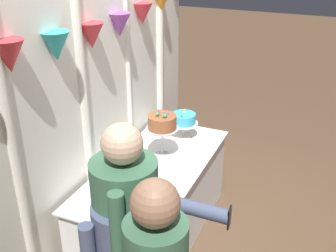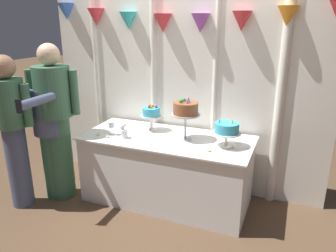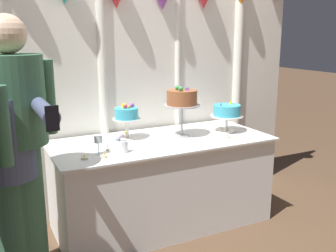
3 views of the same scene
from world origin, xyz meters
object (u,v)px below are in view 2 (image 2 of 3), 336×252
(wine_glass, at_px, (111,125))
(cake_display_center, at_px, (186,109))
(tealight_near_left, at_px, (108,137))
(guest_man_pink_jacket, at_px, (12,126))
(tealight_far_left, at_px, (99,135))
(guest_girl_blue_dress, at_px, (51,131))
(cake_display_rightmost, at_px, (227,129))
(flower_vase, at_px, (124,132))
(guest_man_dark_suit, at_px, (56,118))
(cake_display_leftmost, at_px, (151,113))
(tealight_far_right, at_px, (208,150))
(cake_table, at_px, (167,169))
(tealight_near_right, at_px, (122,133))

(wine_glass, bearing_deg, cake_display_center, 12.53)
(tealight_near_left, xyz_separation_m, guest_man_pink_jacket, (-0.85, -0.42, 0.14))
(tealight_far_left, bearing_deg, guest_girl_blue_dress, -162.76)
(cake_display_rightmost, bearing_deg, flower_vase, -170.70)
(cake_display_rightmost, bearing_deg, wine_glass, -173.55)
(guest_man_dark_suit, bearing_deg, wine_glass, 19.53)
(cake_display_leftmost, height_order, guest_man_pink_jacket, guest_man_pink_jacket)
(tealight_far_left, distance_m, tealight_far_right, 1.21)
(cake_table, distance_m, tealight_near_right, 0.63)
(tealight_near_right, bearing_deg, wine_glass, -140.89)
(flower_vase, bearing_deg, cake_table, 24.72)
(cake_display_leftmost, xyz_separation_m, cake_display_rightmost, (0.88, -0.16, -0.02))
(flower_vase, xyz_separation_m, guest_man_pink_jacket, (-1.01, -0.49, 0.09))
(cake_table, distance_m, cake_display_center, 0.72)
(cake_display_leftmost, distance_m, tealight_far_left, 0.61)
(cake_table, xyz_separation_m, guest_girl_blue_dress, (-1.20, -0.38, 0.41))
(wine_glass, height_order, guest_man_pink_jacket, guest_man_pink_jacket)
(cake_display_rightmost, height_order, tealight_far_right, cake_display_rightmost)
(cake_display_rightmost, distance_m, tealight_near_right, 1.14)
(guest_man_dark_suit, height_order, guest_man_pink_jacket, guest_man_dark_suit)
(cake_table, height_order, cake_display_rightmost, cake_display_rightmost)
(cake_table, distance_m, guest_man_dark_suit, 1.31)
(cake_table, height_order, guest_man_dark_suit, guest_man_dark_suit)
(cake_table, bearing_deg, cake_display_leftmost, 148.92)
(cake_display_center, distance_m, tealight_near_right, 0.76)
(cake_table, height_order, guest_man_pink_jacket, guest_man_pink_jacket)
(cake_display_center, bearing_deg, wine_glass, -167.47)
(tealight_far_right, bearing_deg, cake_display_rightmost, 57.65)
(wine_glass, distance_m, guest_man_pink_jacket, 0.99)
(flower_vase, bearing_deg, guest_girl_blue_dress, -166.52)
(tealight_near_left, bearing_deg, flower_vase, 22.11)
(cake_display_rightmost, relative_size, tealight_near_right, 7.71)
(flower_vase, distance_m, guest_man_dark_suit, 0.76)
(cake_table, distance_m, guest_man_pink_jacket, 1.65)
(cake_display_rightmost, distance_m, flower_vase, 1.06)
(cake_display_center, xyz_separation_m, tealight_far_left, (-0.90, -0.24, -0.31))
(guest_girl_blue_dress, relative_size, guest_man_pink_jacket, 0.90)
(tealight_near_right, distance_m, guest_man_dark_suit, 0.72)
(cake_table, xyz_separation_m, tealight_far_right, (0.51, -0.21, 0.38))
(cake_display_center, xyz_separation_m, tealight_far_right, (0.31, -0.23, -0.31))
(tealight_near_left, bearing_deg, wine_glass, 95.48)
(tealight_far_left, relative_size, guest_man_pink_jacket, 0.03)
(tealight_near_left, bearing_deg, cake_display_rightmost, 11.11)
(cake_display_center, bearing_deg, guest_man_pink_jacket, -156.84)
(tealight_far_right, height_order, guest_man_pink_jacket, guest_man_pink_jacket)
(guest_man_pink_jacket, bearing_deg, cake_display_leftmost, 34.91)
(cake_display_leftmost, xyz_separation_m, wine_glass, (-0.33, -0.30, -0.09))
(tealight_near_left, bearing_deg, cake_display_center, 19.50)
(wine_glass, bearing_deg, tealight_far_right, -3.01)
(cake_display_rightmost, height_order, guest_man_dark_suit, guest_man_dark_suit)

